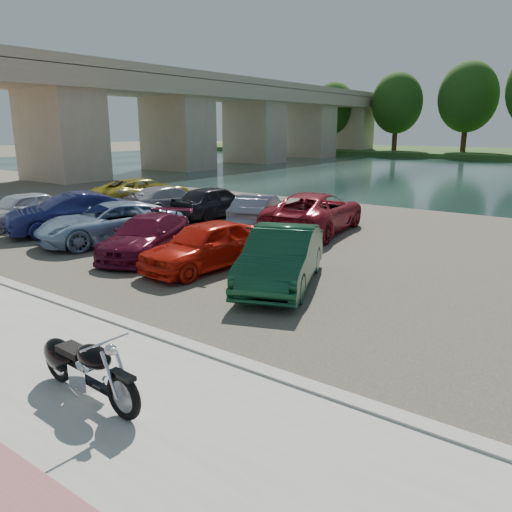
{
  "coord_description": "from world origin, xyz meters",
  "views": [
    {
      "loc": [
        5.66,
        -4.04,
        3.96
      ],
      "look_at": [
        -0.78,
        4.82,
        1.1
      ],
      "focal_mm": 35.0,
      "sensor_mm": 36.0,
      "label": 1
    }
  ],
  "objects": [
    {
      "name": "car_6",
      "position": [
        -13.58,
        12.89,
        0.75
      ],
      "size": [
        3.17,
        5.42,
        1.42
      ],
      "primitive_type": "imported",
      "rotation": [
        0.0,
        0.0,
        2.97
      ],
      "color": "olive",
      "rests_on": "parking_lot"
    },
    {
      "name": "car_3",
      "position": [
        -5.98,
        6.2,
        0.65
      ],
      "size": [
        3.14,
        4.56,
        1.22
      ],
      "primitive_type": "imported",
      "rotation": [
        0.0,
        0.0,
        0.37
      ],
      "color": "#540C22",
      "rests_on": "parking_lot"
    },
    {
      "name": "bridge",
      "position": [
        -28.0,
        41.02,
        5.52
      ],
      "size": [
        7.0,
        56.0,
        8.55
      ],
      "color": "tan",
      "rests_on": "ground"
    },
    {
      "name": "car_4",
      "position": [
        -3.51,
        6.14,
        0.72
      ],
      "size": [
        1.95,
        4.11,
        1.36
      ],
      "primitive_type": "imported",
      "rotation": [
        0.0,
        0.0,
        -0.09
      ],
      "color": "red",
      "rests_on": "parking_lot"
    },
    {
      "name": "parking_lot",
      "position": [
        0.0,
        11.0,
        0.02
      ],
      "size": [
        60.0,
        18.0,
        0.04
      ],
      "primitive_type": "cube",
      "color": "#423E35",
      "rests_on": "ground"
    },
    {
      "name": "ground",
      "position": [
        0.0,
        0.0,
        0.0
      ],
      "size": [
        200.0,
        200.0,
        0.0
      ],
      "primitive_type": "plane",
      "color": "#595447",
      "rests_on": "ground"
    },
    {
      "name": "car_8",
      "position": [
        -8.61,
        12.53,
        0.75
      ],
      "size": [
        1.99,
        4.27,
        1.41
      ],
      "primitive_type": "imported",
      "rotation": [
        0.0,
        0.0,
        3.06
      ],
      "color": "black",
      "rests_on": "parking_lot"
    },
    {
      "name": "car_2",
      "position": [
        -8.4,
        6.71,
        0.72
      ],
      "size": [
        3.7,
        5.37,
        1.36
      ],
      "primitive_type": "imported",
      "rotation": [
        0.0,
        0.0,
        -0.32
      ],
      "color": "#819DBC",
      "rests_on": "parking_lot"
    },
    {
      "name": "car_7",
      "position": [
        -10.91,
        12.04,
        0.68
      ],
      "size": [
        2.36,
        4.6,
        1.28
      ],
      "primitive_type": "imported",
      "rotation": [
        0.0,
        0.0,
        3.01
      ],
      "color": "#9F9DA6",
      "rests_on": "parking_lot"
    },
    {
      "name": "kerb",
      "position": [
        0.0,
        2.0,
        0.07
      ],
      "size": [
        60.0,
        0.3,
        0.14
      ],
      "primitive_type": "cube",
      "color": "#A19E97",
      "rests_on": "ground"
    },
    {
      "name": "car_10",
      "position": [
        -3.55,
        12.44,
        0.79
      ],
      "size": [
        3.25,
        5.72,
        1.51
      ],
      "primitive_type": "imported",
      "rotation": [
        0.0,
        0.0,
        3.29
      ],
      "color": "maroon",
      "rests_on": "parking_lot"
    },
    {
      "name": "car_1",
      "position": [
        -10.85,
        6.82,
        0.78
      ],
      "size": [
        3.04,
        4.75,
        1.48
      ],
      "primitive_type": "imported",
      "rotation": [
        0.0,
        0.0,
        -0.36
      ],
      "color": "#171948",
      "rests_on": "parking_lot"
    },
    {
      "name": "car_9",
      "position": [
        -5.87,
        12.04,
        0.69
      ],
      "size": [
        2.55,
        4.17,
        1.3
      ],
      "primitive_type": "imported",
      "rotation": [
        0.0,
        0.0,
        3.46
      ],
      "color": "slate",
      "rests_on": "parking_lot"
    },
    {
      "name": "promenade",
      "position": [
        0.0,
        -1.0,
        0.05
      ],
      "size": [
        60.0,
        6.0,
        0.1
      ],
      "primitive_type": "cube",
      "color": "#A19E97",
      "rests_on": "ground"
    },
    {
      "name": "motorcycle",
      "position": [
        -0.36,
        -0.16,
        0.56
      ],
      "size": [
        2.33,
        0.75,
        1.05
      ],
      "rotation": [
        0.0,
        0.0,
        -0.06
      ],
      "color": "black",
      "rests_on": "promenade"
    },
    {
      "name": "car_5",
      "position": [
        -0.94,
        6.14,
        0.77
      ],
      "size": [
        3.07,
        4.68,
        1.46
      ],
      "primitive_type": "imported",
      "rotation": [
        0.0,
        0.0,
        0.38
      ],
      "color": "#113F27",
      "rests_on": "parking_lot"
    },
    {
      "name": "car_0",
      "position": [
        -13.47,
        6.34,
        0.73
      ],
      "size": [
        1.71,
        4.1,
        1.39
      ],
      "primitive_type": "imported",
      "rotation": [
        0.0,
        0.0,
        -0.02
      ],
      "color": "silver",
      "rests_on": "parking_lot"
    }
  ]
}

